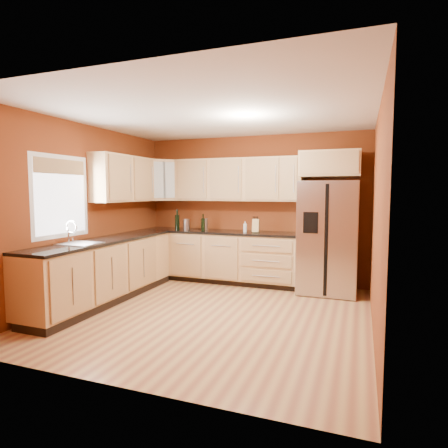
# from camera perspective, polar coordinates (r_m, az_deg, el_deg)

# --- Properties ---
(floor) EXTENTS (4.00, 4.00, 0.00)m
(floor) POSITION_cam_1_polar(r_m,az_deg,el_deg) (5.11, -1.99, -13.47)
(floor) COLOR #A3603F
(floor) RESTS_ON ground
(ceiling) EXTENTS (4.00, 4.00, 0.00)m
(ceiling) POSITION_cam_1_polar(r_m,az_deg,el_deg) (4.95, -2.09, 16.43)
(ceiling) COLOR silver
(ceiling) RESTS_ON wall_back
(wall_back) EXTENTS (4.00, 0.04, 2.60)m
(wall_back) POSITION_cam_1_polar(r_m,az_deg,el_deg) (6.75, 4.42, 2.27)
(wall_back) COLOR maroon
(wall_back) RESTS_ON floor
(wall_front) EXTENTS (4.00, 0.04, 2.60)m
(wall_front) POSITION_cam_1_polar(r_m,az_deg,el_deg) (3.11, -16.16, -1.09)
(wall_front) COLOR maroon
(wall_front) RESTS_ON floor
(wall_left) EXTENTS (0.04, 4.00, 2.60)m
(wall_left) POSITION_cam_1_polar(r_m,az_deg,el_deg) (5.91, -20.29, 1.59)
(wall_left) COLOR maroon
(wall_left) RESTS_ON floor
(wall_right) EXTENTS (0.04, 4.00, 2.60)m
(wall_right) POSITION_cam_1_polar(r_m,az_deg,el_deg) (4.50, 22.25, 0.56)
(wall_right) COLOR maroon
(wall_right) RESTS_ON floor
(base_cabinets_back) EXTENTS (2.90, 0.60, 0.88)m
(base_cabinets_back) POSITION_cam_1_polar(r_m,az_deg,el_deg) (6.73, -0.86, -5.09)
(base_cabinets_back) COLOR tan
(base_cabinets_back) RESTS_ON floor
(base_cabinets_left) EXTENTS (0.60, 2.80, 0.88)m
(base_cabinets_left) POSITION_cam_1_polar(r_m,az_deg,el_deg) (5.83, -17.77, -6.90)
(base_cabinets_left) COLOR tan
(base_cabinets_left) RESTS_ON floor
(countertop_back) EXTENTS (2.90, 0.62, 0.04)m
(countertop_back) POSITION_cam_1_polar(r_m,az_deg,el_deg) (6.66, -0.89, -1.20)
(countertop_back) COLOR black
(countertop_back) RESTS_ON base_cabinets_back
(countertop_left) EXTENTS (0.62, 2.80, 0.04)m
(countertop_left) POSITION_cam_1_polar(r_m,az_deg,el_deg) (5.75, -17.81, -2.42)
(countertop_left) COLOR black
(countertop_left) RESTS_ON base_cabinets_left
(upper_cabinets_back) EXTENTS (2.30, 0.33, 0.75)m
(upper_cabinets_back) POSITION_cam_1_polar(r_m,az_deg,el_deg) (6.66, 1.98, 6.77)
(upper_cabinets_back) COLOR tan
(upper_cabinets_back) RESTS_ON wall_back
(upper_cabinets_left) EXTENTS (0.33, 1.35, 0.75)m
(upper_cabinets_left) POSITION_cam_1_polar(r_m,az_deg,el_deg) (6.38, -15.03, 6.68)
(upper_cabinets_left) COLOR tan
(upper_cabinets_left) RESTS_ON wall_left
(corner_upper_cabinet) EXTENTS (0.67, 0.67, 0.75)m
(corner_upper_cabinet) POSITION_cam_1_polar(r_m,az_deg,el_deg) (7.09, -9.49, 6.60)
(corner_upper_cabinet) COLOR tan
(corner_upper_cabinet) RESTS_ON wall_back
(over_fridge_cabinet) EXTENTS (0.92, 0.60, 0.40)m
(over_fridge_cabinet) POSITION_cam_1_polar(r_m,az_deg,el_deg) (6.22, 15.88, 8.78)
(over_fridge_cabinet) COLOR tan
(over_fridge_cabinet) RESTS_ON wall_back
(refrigerator) EXTENTS (0.90, 0.75, 1.78)m
(refrigerator) POSITION_cam_1_polar(r_m,az_deg,el_deg) (6.17, 15.57, -1.97)
(refrigerator) COLOR #AFAFB4
(refrigerator) RESTS_ON floor
(window) EXTENTS (0.03, 0.90, 1.00)m
(window) POSITION_cam_1_polar(r_m,az_deg,el_deg) (5.52, -23.58, 3.86)
(window) COLOR white
(window) RESTS_ON wall_left
(sink_faucet) EXTENTS (0.50, 0.42, 0.30)m
(sink_faucet) POSITION_cam_1_polar(r_m,az_deg,el_deg) (5.35, -21.16, -1.23)
(sink_faucet) COLOR silver
(sink_faucet) RESTS_ON countertop_left
(canister_left) EXTENTS (0.15, 0.15, 0.21)m
(canister_left) POSITION_cam_1_polar(r_m,az_deg,el_deg) (6.81, -3.00, -0.02)
(canister_left) COLOR #AFAFB4
(canister_left) RESTS_ON countertop_back
(canister_right) EXTENTS (0.13, 0.13, 0.20)m
(canister_right) POSITION_cam_1_polar(r_m,az_deg,el_deg) (6.81, -5.77, -0.08)
(canister_right) COLOR #AFAFB4
(canister_right) RESTS_ON countertop_back
(wine_bottle_a) EXTENTS (0.07, 0.07, 0.30)m
(wine_bottle_a) POSITION_cam_1_polar(r_m,az_deg,el_deg) (6.72, -3.20, 0.28)
(wine_bottle_a) COLOR black
(wine_bottle_a) RESTS_ON countertop_back
(wine_bottle_b) EXTENTS (0.10, 0.10, 0.37)m
(wine_bottle_b) POSITION_cam_1_polar(r_m,az_deg,el_deg) (6.94, -7.14, 0.70)
(wine_bottle_b) COLOR black
(wine_bottle_b) RESTS_ON countertop_back
(knife_block) EXTENTS (0.12, 0.11, 0.23)m
(knife_block) POSITION_cam_1_polar(r_m,az_deg,el_deg) (6.39, 4.87, -0.29)
(knife_block) COLOR tan
(knife_block) RESTS_ON countertop_back
(soap_dispenser) EXTENTS (0.07, 0.07, 0.19)m
(soap_dispenser) POSITION_cam_1_polar(r_m,az_deg,el_deg) (6.42, 3.23, -0.43)
(soap_dispenser) COLOR silver
(soap_dispenser) RESTS_ON countertop_back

